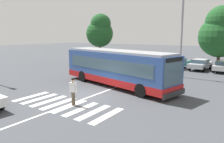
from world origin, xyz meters
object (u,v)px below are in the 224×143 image
object	(u,v)px
parked_car_champagne	(125,59)
parked_car_white	(224,66)
pedestrian_crossing_street	(73,90)
twin_arm_street_lamp	(182,22)
background_tree_right	(221,32)
parked_car_teal	(178,63)
parked_car_blue	(159,61)
background_tree_left	(100,31)
parked_car_silver	(200,64)
parked_car_red	(140,60)
city_transit_bus	(116,68)

from	to	relation	value
parked_car_champagne	parked_car_white	world-z (taller)	same
pedestrian_crossing_street	parked_car_champagne	distance (m)	19.94
twin_arm_street_lamp	parked_car_champagne	bearing A→B (deg)	150.12
twin_arm_street_lamp	background_tree_right	distance (m)	6.89
parked_car_teal	parked_car_blue	bearing A→B (deg)	171.79
parked_car_blue	background_tree_left	bearing A→B (deg)	-161.25
parked_car_teal	twin_arm_street_lamp	xyz separation A→B (m)	(1.95, -5.67, 4.84)
twin_arm_street_lamp	background_tree_left	xyz separation A→B (m)	(-12.83, 3.31, -0.69)
parked_car_teal	parked_car_silver	xyz separation A→B (m)	(2.71, 0.39, 0.00)
twin_arm_street_lamp	background_tree_right	size ratio (longest dim) A/B	1.18
pedestrian_crossing_street	parked_car_red	xyz separation A→B (m)	(-4.72, 18.77, -0.20)
city_transit_bus	parked_car_silver	distance (m)	13.68
parked_car_blue	parked_car_white	xyz separation A→B (m)	(8.15, -0.06, 0.00)
parked_car_champagne	parked_car_red	distance (m)	2.51
parked_car_blue	city_transit_bus	bearing A→B (deg)	-84.11
parked_car_champagne	background_tree_right	world-z (taller)	background_tree_right
city_transit_bus	pedestrian_crossing_street	size ratio (longest dim) A/B	6.76
parked_car_champagne	parked_car_silver	world-z (taller)	same
city_transit_bus	parked_car_blue	distance (m)	13.12
parked_car_red	twin_arm_street_lamp	distance (m)	10.69
parked_car_white	background_tree_left	xyz separation A→B (m)	(-16.27, -2.70, 4.15)
background_tree_right	parked_car_red	bearing A→B (deg)	-178.13
city_transit_bus	parked_car_red	xyz separation A→B (m)	(-4.11, 12.87, -0.82)
pedestrian_crossing_street	background_tree_left	world-z (taller)	background_tree_left
parked_car_silver	twin_arm_street_lamp	world-z (taller)	twin_arm_street_lamp
pedestrian_crossing_street	twin_arm_street_lamp	size ratio (longest dim) A/B	0.19
parked_car_red	parked_car_teal	size ratio (longest dim) A/B	1.00
twin_arm_street_lamp	city_transit_bus	bearing A→B (deg)	-115.80
twin_arm_street_lamp	background_tree_left	distance (m)	13.26
twin_arm_street_lamp	pedestrian_crossing_street	bearing A→B (deg)	-102.08
pedestrian_crossing_street	parked_car_silver	xyz separation A→B (m)	(3.52, 18.92, -0.20)
pedestrian_crossing_street	parked_car_teal	xyz separation A→B (m)	(0.80, 18.52, -0.20)
parked_car_white	pedestrian_crossing_street	bearing A→B (deg)	-108.17
parked_car_white	parked_car_teal	bearing A→B (deg)	-176.39
background_tree_left	background_tree_right	distance (m)	15.84
pedestrian_crossing_street	twin_arm_street_lamp	bearing A→B (deg)	77.92
background_tree_right	parked_car_blue	bearing A→B (deg)	-178.61
city_transit_bus	parked_car_white	bearing A→B (deg)	62.31
parked_car_white	parked_car_blue	bearing A→B (deg)	179.60
parked_car_champagne	background_tree_right	size ratio (longest dim) A/B	0.60
city_transit_bus	parked_car_blue	bearing A→B (deg)	95.89
parked_car_teal	background_tree_right	world-z (taller)	background_tree_right
parked_car_champagne	parked_car_blue	distance (m)	5.28
city_transit_bus	parked_car_champagne	size ratio (longest dim) A/B	2.50
parked_car_champagne	parked_car_teal	size ratio (longest dim) A/B	1.00
city_transit_bus	pedestrian_crossing_street	bearing A→B (deg)	-84.11
twin_arm_street_lamp	background_tree_right	bearing A→B (deg)	66.38
city_transit_bus	parked_car_champagne	world-z (taller)	city_transit_bus
parked_car_silver	twin_arm_street_lamp	xyz separation A→B (m)	(-0.77, -6.06, 4.84)
background_tree_left	background_tree_right	xyz separation A→B (m)	(15.56, 2.94, -0.26)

